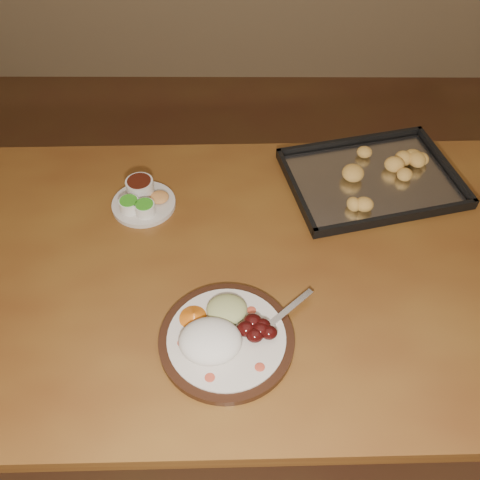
{
  "coord_description": "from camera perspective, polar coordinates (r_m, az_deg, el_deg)",
  "views": [
    {
      "loc": [
        -0.24,
        -0.84,
        1.72
      ],
      "look_at": [
        -0.25,
        0.01,
        0.77
      ],
      "focal_mm": 40.0,
      "sensor_mm": 36.0,
      "label": 1
    }
  ],
  "objects": [
    {
      "name": "dining_table",
      "position": [
        1.33,
        -0.67,
        -5.22
      ],
      "size": [
        1.52,
        0.94,
        0.75
      ],
      "rotation": [
        0.0,
        0.0,
        0.03
      ],
      "color": "brown",
      "rests_on": "ground"
    },
    {
      "name": "condiment_saucer",
      "position": [
        1.4,
        -10.41,
        4.32
      ],
      "size": [
        0.16,
        0.16,
        0.06
      ],
      "rotation": [
        0.0,
        0.0,
        0.01
      ],
      "color": "beige",
      "rests_on": "dining_table"
    },
    {
      "name": "baking_tray",
      "position": [
        1.49,
        13.89,
        6.45
      ],
      "size": [
        0.51,
        0.42,
        0.05
      ],
      "rotation": [
        0.0,
        0.0,
        0.24
      ],
      "color": "black",
      "rests_on": "dining_table"
    },
    {
      "name": "dinner_plate",
      "position": [
        1.12,
        -1.78,
        -10.21
      ],
      "size": [
        0.33,
        0.28,
        0.06
      ],
      "rotation": [
        0.0,
        0.0,
        0.39
      ],
      "color": "black",
      "rests_on": "dining_table"
    },
    {
      "name": "ground",
      "position": [
        1.93,
        7.64,
        -15.74
      ],
      "size": [
        4.0,
        4.0,
        0.0
      ],
      "primitive_type": "plane",
      "color": "brown",
      "rests_on": "ground"
    }
  ]
}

